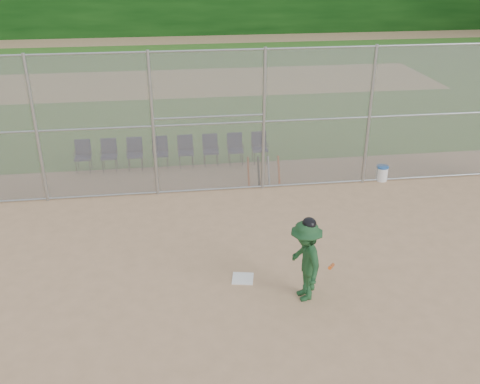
{
  "coord_description": "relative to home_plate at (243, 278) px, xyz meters",
  "views": [
    {
      "loc": [
        -1.54,
        -8.8,
        6.48
      ],
      "look_at": [
        0.0,
        2.5,
        1.1
      ],
      "focal_mm": 40.0,
      "sensor_mm": 36.0,
      "label": 1
    }
  ],
  "objects": [
    {
      "name": "chair_2",
      "position": [
        -2.47,
        6.43,
        0.47
      ],
      "size": [
        0.54,
        0.52,
        0.96
      ],
      "primitive_type": null,
      "color": "#10173D",
      "rests_on": "ground"
    },
    {
      "name": "water_cooler",
      "position": [
        4.81,
        4.53,
        0.22
      ],
      "size": [
        0.36,
        0.36,
        0.46
      ],
      "color": "white",
      "rests_on": "ground"
    },
    {
      "name": "chair_6",
      "position": [
        0.67,
        6.43,
        0.47
      ],
      "size": [
        0.54,
        0.52,
        0.96
      ],
      "primitive_type": null,
      "color": "#10173D",
      "rests_on": "ground"
    },
    {
      "name": "dirt_patch_far",
      "position": [
        0.21,
        17.47,
        -0.0
      ],
      "size": [
        24.0,
        24.0,
        0.0
      ],
      "primitive_type": "plane",
      "color": "tan",
      "rests_on": "ground"
    },
    {
      "name": "chair_7",
      "position": [
        1.46,
        6.43,
        0.47
      ],
      "size": [
        0.54,
        0.52,
        0.96
      ],
      "primitive_type": null,
      "color": "#10173D",
      "rests_on": "ground"
    },
    {
      "name": "home_plate",
      "position": [
        0.0,
        0.0,
        0.0
      ],
      "size": [
        0.52,
        0.52,
        0.02
      ],
      "primitive_type": "cube",
      "rotation": [
        0.0,
        0.0,
        -0.2
      ],
      "color": "white",
      "rests_on": "ground"
    },
    {
      "name": "chair_3",
      "position": [
        -1.69,
        6.43,
        0.47
      ],
      "size": [
        0.54,
        0.52,
        0.96
      ],
      "primitive_type": null,
      "color": "#10173D",
      "rests_on": "ground"
    },
    {
      "name": "chair_4",
      "position": [
        -0.9,
        6.43,
        0.47
      ],
      "size": [
        0.54,
        0.52,
        0.96
      ],
      "primitive_type": null,
      "color": "#10173D",
      "rests_on": "ground"
    },
    {
      "name": "batter_at_plate",
      "position": [
        1.11,
        -0.79,
        0.85
      ],
      "size": [
        0.96,
        1.35,
        1.79
      ],
      "color": "#1C4624",
      "rests_on": "ground"
    },
    {
      "name": "backstop_fence",
      "position": [
        0.21,
        4.47,
        2.06
      ],
      "size": [
        16.09,
        0.09,
        4.0
      ],
      "color": "gray",
      "rests_on": "ground"
    },
    {
      "name": "ground",
      "position": [
        0.21,
        -0.53,
        -0.01
      ],
      "size": [
        100.0,
        100.0,
        0.0
      ],
      "primitive_type": "plane",
      "color": "tan",
      "rests_on": "ground"
    },
    {
      "name": "spare_bats",
      "position": [
        1.29,
        4.77,
        0.4
      ],
      "size": [
        0.96,
        0.4,
        0.83
      ],
      "color": "#D84C14",
      "rests_on": "ground"
    },
    {
      "name": "chair_0",
      "position": [
        -4.04,
        6.43,
        0.47
      ],
      "size": [
        0.54,
        0.52,
        0.96
      ],
      "primitive_type": null,
      "color": "#10173D",
      "rests_on": "ground"
    },
    {
      "name": "grass_strip",
      "position": [
        0.21,
        17.47,
        -0.0
      ],
      "size": [
        100.0,
        100.0,
        0.0
      ],
      "primitive_type": "plane",
      "color": "#30631D",
      "rests_on": "ground"
    },
    {
      "name": "chair_5",
      "position": [
        -0.11,
        6.43,
        0.47
      ],
      "size": [
        0.54,
        0.52,
        0.96
      ],
      "primitive_type": null,
      "color": "#10173D",
      "rests_on": "ground"
    },
    {
      "name": "chair_1",
      "position": [
        -3.26,
        6.43,
        0.47
      ],
      "size": [
        0.54,
        0.52,
        0.96
      ],
      "primitive_type": null,
      "color": "#10173D",
      "rests_on": "ground"
    }
  ]
}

